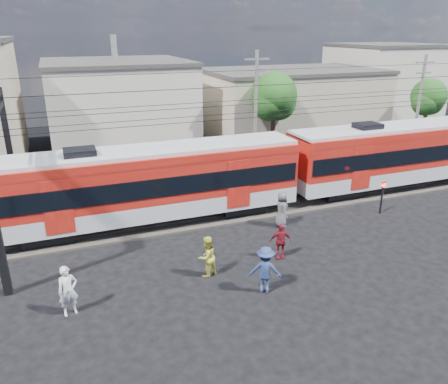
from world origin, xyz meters
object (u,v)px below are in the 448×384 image
at_px(pedestrian_c, 265,270).
at_px(crossing_signal, 383,192).
at_px(commuter_train, 152,181).
at_px(car_silver, 439,148).
at_px(pedestrian_a, 68,291).

bearing_deg(pedestrian_c, crossing_signal, -126.29).
xyz_separation_m(commuter_train, pedestrian_c, (2.68, -7.99, -1.42)).
bearing_deg(car_silver, commuter_train, 94.17).
distance_m(pedestrian_c, car_silver, 25.56).
height_order(commuter_train, pedestrian_c, commuter_train).
bearing_deg(crossing_signal, commuter_train, 165.32).
xyz_separation_m(commuter_train, crossing_signal, (12.30, -3.22, -1.11)).
relative_size(pedestrian_a, crossing_signal, 1.04).
xyz_separation_m(pedestrian_c, car_silver, (22.15, 12.76, -0.33)).
xyz_separation_m(pedestrian_a, car_silver, (29.45, 11.51, -0.32)).
bearing_deg(pedestrian_c, car_silver, -122.70).
height_order(pedestrian_a, car_silver, pedestrian_a).
relative_size(pedestrian_c, crossing_signal, 1.05).
xyz_separation_m(pedestrian_c, crossing_signal, (9.62, 4.76, 0.31)).
height_order(commuter_train, car_silver, commuter_train).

